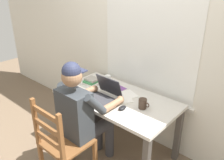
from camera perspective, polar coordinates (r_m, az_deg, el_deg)
ground_plane at (r=3.04m, az=0.94°, el=-15.75°), size 8.00×8.00×0.00m
back_wall at (r=2.76m, az=7.24°, el=10.22°), size 6.00×0.08×2.60m
desk at (r=2.69m, az=1.03°, el=-5.87°), size 1.35×0.72×0.70m
seated_person at (r=2.43m, az=-6.94°, el=-7.61°), size 0.50×0.60×1.25m
wooden_chair at (r=2.42m, az=-11.76°, el=-14.64°), size 0.42×0.42×0.94m
laptop at (r=2.60m, az=-2.03°, el=-3.38°), size 0.33×0.30×0.23m
computer_mouse at (r=2.42m, az=2.47°, el=-6.65°), size 0.06×0.10×0.03m
coffee_mug_white at (r=2.96m, az=-0.96°, el=0.22°), size 0.11×0.07×0.10m
coffee_mug_dark at (r=2.44m, az=7.34°, el=-5.62°), size 0.12×0.08×0.10m
book_stack_main at (r=2.95m, az=-4.93°, el=-0.34°), size 0.21×0.16×0.07m
paper_pile_near_laptop at (r=2.62m, az=2.71°, el=-4.34°), size 0.28×0.23×0.01m
paper_pile_back_corner at (r=2.69m, az=3.90°, el=-3.50°), size 0.24×0.22×0.01m
paper_pile_side at (r=3.04m, az=-4.39°, el=-0.16°), size 0.31×0.27×0.01m
landscape_photo_print at (r=2.85m, az=2.05°, el=-1.92°), size 0.14×0.10×0.00m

